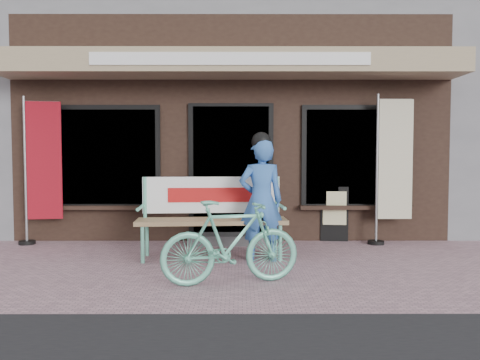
{
  "coord_description": "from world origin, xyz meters",
  "views": [
    {
      "loc": [
        0.13,
        -5.47,
        1.37
      ],
      "look_at": [
        0.14,
        0.7,
        1.05
      ],
      "focal_mm": 35.0,
      "sensor_mm": 36.0,
      "label": 1
    }
  ],
  "objects_px": {
    "nobori_red": "(41,168)",
    "nobori_cream": "(392,167)",
    "bench": "(212,210)",
    "menu_stand": "(334,213)",
    "bicycle": "(231,242)",
    "person": "(261,198)"
  },
  "relations": [
    {
      "from": "nobori_red",
      "to": "nobori_cream",
      "type": "relative_size",
      "value": 0.99
    },
    {
      "from": "bench",
      "to": "nobori_cream",
      "type": "relative_size",
      "value": 0.88
    },
    {
      "from": "bench",
      "to": "menu_stand",
      "type": "relative_size",
      "value": 2.31
    },
    {
      "from": "bicycle",
      "to": "menu_stand",
      "type": "xyz_separation_m",
      "value": [
        1.62,
        2.53,
        -0.0
      ]
    },
    {
      "from": "bench",
      "to": "menu_stand",
      "type": "bearing_deg",
      "value": 27.43
    },
    {
      "from": "person",
      "to": "bicycle",
      "type": "distance_m",
      "value": 1.23
    },
    {
      "from": "person",
      "to": "nobori_cream",
      "type": "xyz_separation_m",
      "value": [
        2.07,
        1.14,
        0.37
      ]
    },
    {
      "from": "bench",
      "to": "nobori_red",
      "type": "relative_size",
      "value": 0.89
    },
    {
      "from": "person",
      "to": "bicycle",
      "type": "xyz_separation_m",
      "value": [
        -0.38,
        -1.11,
        -0.37
      ]
    },
    {
      "from": "menu_stand",
      "to": "bench",
      "type": "bearing_deg",
      "value": -142.67
    },
    {
      "from": "bicycle",
      "to": "person",
      "type": "bearing_deg",
      "value": -32.18
    },
    {
      "from": "person",
      "to": "nobori_red",
      "type": "xyz_separation_m",
      "value": [
        -3.35,
        1.18,
        0.35
      ]
    },
    {
      "from": "person",
      "to": "nobori_red",
      "type": "distance_m",
      "value": 3.57
    },
    {
      "from": "bench",
      "to": "bicycle",
      "type": "bearing_deg",
      "value": -82.37
    },
    {
      "from": "bench",
      "to": "nobori_red",
      "type": "xyz_separation_m",
      "value": [
        -2.69,
        0.92,
        0.54
      ]
    },
    {
      "from": "bench",
      "to": "bicycle",
      "type": "xyz_separation_m",
      "value": [
        0.28,
        -1.36,
        -0.18
      ]
    },
    {
      "from": "nobori_cream",
      "to": "menu_stand",
      "type": "xyz_separation_m",
      "value": [
        -0.83,
        0.27,
        -0.75
      ]
    },
    {
      "from": "person",
      "to": "nobori_red",
      "type": "height_order",
      "value": "nobori_red"
    },
    {
      "from": "nobori_red",
      "to": "nobori_cream",
      "type": "xyz_separation_m",
      "value": [
        5.42,
        -0.03,
        0.02
      ]
    },
    {
      "from": "bicycle",
      "to": "nobori_cream",
      "type": "relative_size",
      "value": 0.65
    },
    {
      "from": "person",
      "to": "menu_stand",
      "type": "height_order",
      "value": "person"
    },
    {
      "from": "person",
      "to": "menu_stand",
      "type": "distance_m",
      "value": 1.92
    }
  ]
}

